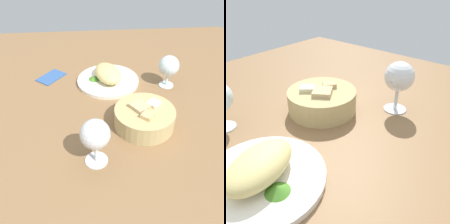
% 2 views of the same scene
% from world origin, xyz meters
% --- Properties ---
extents(ground_plane, '(1.40, 1.40, 0.02)m').
position_xyz_m(ground_plane, '(0.00, 0.00, -0.01)').
color(ground_plane, olive).
extents(plate, '(0.24, 0.24, 0.01)m').
position_xyz_m(plate, '(-0.16, 0.01, 0.01)').
color(plate, white).
rests_on(plate, ground_plane).
extents(omelette, '(0.17, 0.13, 0.05)m').
position_xyz_m(omelette, '(-0.16, 0.01, 0.04)').
color(omelette, '#DDC879').
rests_on(omelette, plate).
extents(lettuce_garnish, '(0.05, 0.05, 0.01)m').
position_xyz_m(lettuce_garnish, '(-0.16, -0.04, 0.02)').
color(lettuce_garnish, '#488529').
rests_on(lettuce_garnish, plate).
extents(bread_basket, '(0.19, 0.19, 0.07)m').
position_xyz_m(bread_basket, '(0.10, 0.11, 0.03)').
color(bread_basket, tan).
rests_on(bread_basket, ground_plane).
extents(wine_glass_near, '(0.08, 0.08, 0.14)m').
position_xyz_m(wine_glass_near, '(0.24, -0.05, 0.10)').
color(wine_glass_near, silver).
rests_on(wine_glass_near, ground_plane).
extents(wine_glass_far, '(0.08, 0.08, 0.12)m').
position_xyz_m(wine_glass_far, '(-0.12, 0.24, 0.08)').
color(wine_glass_far, silver).
rests_on(wine_glass_far, ground_plane).
extents(folded_napkin, '(0.13, 0.12, 0.01)m').
position_xyz_m(folded_napkin, '(-0.21, -0.22, 0.00)').
color(folded_napkin, '#345999').
rests_on(folded_napkin, ground_plane).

